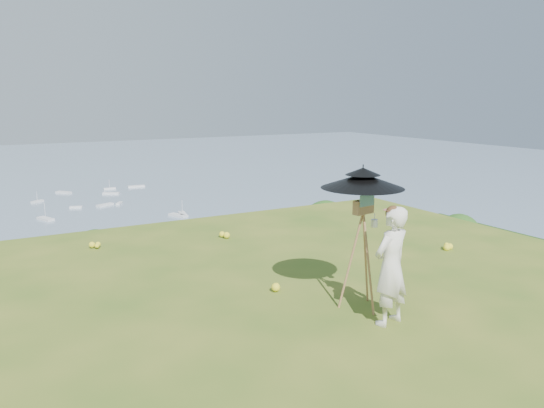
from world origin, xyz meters
TOP-DOWN VIEW (x-y plane):
  - ground at (0.00, 0.00)m, footprint 14.00×14.00m
  - shoreline_tier at (0.00, 75.00)m, footprint 170.00×28.00m
  - slope_trees at (0.00, 35.00)m, footprint 110.00×50.00m
  - harbor_town at (0.00, 75.00)m, footprint 110.00×22.00m
  - wildflowers at (0.00, 0.25)m, footprint 10.00×10.50m
  - painter at (1.29, -0.16)m, footprint 0.65×0.50m
  - field_easel at (1.30, 0.46)m, footprint 0.75×0.75m
  - sun_umbrella at (1.29, 0.49)m, footprint 1.27×1.27m
  - painter_cap at (1.29, -0.16)m, footprint 0.25×0.27m

SIDE VIEW (x-z plane):
  - shoreline_tier at x=0.00m, z-range -40.00..-32.00m
  - harbor_town at x=0.00m, z-range -32.00..-27.00m
  - slope_trees at x=0.00m, z-range -18.00..-12.00m
  - ground at x=0.00m, z-range 0.00..0.00m
  - wildflowers at x=0.00m, z-range 0.00..0.12m
  - painter at x=1.29m, z-range 0.00..1.60m
  - field_easel at x=1.30m, z-range 0.00..1.72m
  - painter_cap at x=1.29m, z-range 1.51..1.61m
  - sun_umbrella at x=1.29m, z-range 1.41..2.06m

